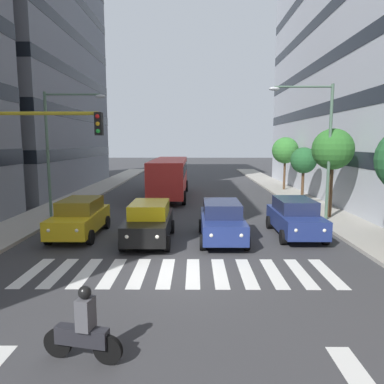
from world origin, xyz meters
TOP-DOWN VIEW (x-y plane):
  - ground_plane at (0.00, 0.00)m, footprint 180.00×180.00m
  - building_right_block_0 at (15.61, -21.67)m, footprint 11.68×19.69m
  - crosswalk_markings at (-0.00, 0.00)m, footprint 10.35×2.80m
  - lane_arrow_0 at (-3.55, 5.50)m, footprint 0.50×2.20m
  - car_0 at (-5.19, -4.89)m, footprint 2.02×4.44m
  - car_1 at (-1.72, -4.08)m, footprint 2.02×4.44m
  - car_2 at (1.49, -3.86)m, footprint 2.02×4.44m
  - car_3 at (4.85, -4.81)m, footprint 2.02×4.44m
  - bus_behind_traffic at (1.49, -16.80)m, footprint 2.78×10.50m
  - motorcycle_with_rider at (1.71, 4.91)m, footprint 1.68×0.47m
  - traffic_light_gantry at (5.51, -0.65)m, footprint 4.19×0.36m
  - street_lamp_left at (-7.12, -7.76)m, footprint 3.40×0.28m
  - street_lamp_right at (7.10, -8.52)m, footprint 3.40×0.28m
  - street_tree_1 at (-8.15, -8.49)m, footprint 2.27×2.27m
  - street_tree_2 at (-8.24, -14.03)m, footprint 1.85×1.85m
  - street_tree_3 at (-8.52, -20.46)m, footprint 2.31×2.31m

SIDE VIEW (x-z plane):
  - ground_plane at x=0.00m, z-range 0.00..0.00m
  - crosswalk_markings at x=0.00m, z-range 0.00..0.01m
  - lane_arrow_0 at x=-3.55m, z-range 0.00..0.01m
  - motorcycle_with_rider at x=1.71m, z-range -0.14..1.43m
  - car_0 at x=-5.19m, z-range 0.03..1.75m
  - car_1 at x=-1.72m, z-range 0.03..1.75m
  - car_2 at x=1.49m, z-range 0.03..1.75m
  - car_3 at x=4.85m, z-range 0.03..1.75m
  - bus_behind_traffic at x=1.49m, z-range 0.36..3.36m
  - street_tree_2 at x=-8.24m, z-range 1.12..4.96m
  - street_tree_3 at x=-8.52m, z-range 1.29..5.92m
  - traffic_light_gantry at x=5.51m, z-range 0.94..6.44m
  - street_tree_1 at x=-8.15m, z-range 1.47..6.41m
  - street_lamp_right at x=7.10m, z-range 0.99..7.91m
  - street_lamp_left at x=-7.12m, z-range 1.00..8.21m
  - building_right_block_0 at x=15.61m, z-range 0.00..30.34m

